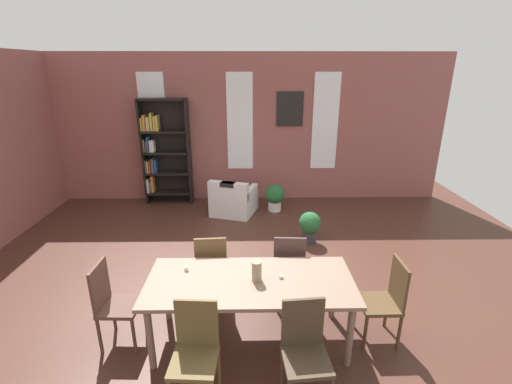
# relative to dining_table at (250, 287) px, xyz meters

# --- Properties ---
(ground_plane) EXTENTS (10.20, 10.20, 0.00)m
(ground_plane) POSITION_rel_dining_table_xyz_m (-0.21, 0.94, -0.68)
(ground_plane) COLOR #48291F
(back_wall_brick) EXTENTS (8.84, 0.12, 3.14)m
(back_wall_brick) POSITION_rel_dining_table_xyz_m (-0.21, 4.54, 0.89)
(back_wall_brick) COLOR #98534F
(back_wall_brick) RESTS_ON ground
(window_pane_0) EXTENTS (0.55, 0.02, 2.04)m
(window_pane_0) POSITION_rel_dining_table_xyz_m (-2.04, 4.47, 1.05)
(window_pane_0) COLOR white
(window_pane_1) EXTENTS (0.55, 0.02, 2.04)m
(window_pane_1) POSITION_rel_dining_table_xyz_m (-0.21, 4.47, 1.05)
(window_pane_1) COLOR white
(window_pane_2) EXTENTS (0.55, 0.02, 2.04)m
(window_pane_2) POSITION_rel_dining_table_xyz_m (1.62, 4.47, 1.05)
(window_pane_2) COLOR white
(dining_table) EXTENTS (2.15, 0.93, 0.76)m
(dining_table) POSITION_rel_dining_table_xyz_m (0.00, 0.00, 0.00)
(dining_table) COLOR #7B6150
(dining_table) RESTS_ON ground
(vase_on_table) EXTENTS (0.10, 0.10, 0.22)m
(vase_on_table) POSITION_rel_dining_table_xyz_m (0.07, 0.00, 0.19)
(vase_on_table) COLOR #998466
(vase_on_table) RESTS_ON dining_table
(tealight_candle_0) EXTENTS (0.04, 0.04, 0.04)m
(tealight_candle_0) POSITION_rel_dining_table_xyz_m (-0.69, 0.20, 0.10)
(tealight_candle_0) COLOR silver
(tealight_candle_0) RESTS_ON dining_table
(tealight_candle_1) EXTENTS (0.04, 0.04, 0.03)m
(tealight_candle_1) POSITION_rel_dining_table_xyz_m (0.33, 0.03, 0.09)
(tealight_candle_1) COLOR silver
(tealight_candle_1) RESTS_ON dining_table
(dining_chair_head_left) EXTENTS (0.41, 0.41, 0.95)m
(dining_chair_head_left) POSITION_rel_dining_table_xyz_m (-1.45, 0.00, -0.17)
(dining_chair_head_left) COLOR brown
(dining_chair_head_left) RESTS_ON ground
(dining_chair_head_right) EXTENTS (0.41, 0.41, 0.95)m
(dining_chair_head_right) POSITION_rel_dining_table_xyz_m (1.45, 0.00, -0.17)
(dining_chair_head_right) COLOR #4F3921
(dining_chair_head_right) RESTS_ON ground
(dining_chair_near_left) EXTENTS (0.42, 0.42, 0.95)m
(dining_chair_near_left) POSITION_rel_dining_table_xyz_m (-0.48, -0.69, -0.17)
(dining_chair_near_left) COLOR brown
(dining_chair_near_left) RESTS_ON ground
(dining_chair_far_right) EXTENTS (0.42, 0.42, 0.95)m
(dining_chair_far_right) POSITION_rel_dining_table_xyz_m (0.48, 0.69, -0.17)
(dining_chair_far_right) COLOR #452F2B
(dining_chair_far_right) RESTS_ON ground
(dining_chair_near_right) EXTENTS (0.43, 0.43, 0.95)m
(dining_chair_near_right) POSITION_rel_dining_table_xyz_m (0.48, -0.69, -0.17)
(dining_chair_near_right) COLOR #433424
(dining_chair_near_right) RESTS_ON ground
(dining_chair_far_left) EXTENTS (0.43, 0.43, 0.95)m
(dining_chair_far_left) POSITION_rel_dining_table_xyz_m (-0.48, 0.69, -0.17)
(dining_chair_far_left) COLOR brown
(dining_chair_far_left) RESTS_ON ground
(bookshelf_tall) EXTENTS (1.01, 0.32, 2.25)m
(bookshelf_tall) POSITION_rel_dining_table_xyz_m (-1.86, 4.29, 0.48)
(bookshelf_tall) COLOR black
(bookshelf_tall) RESTS_ON ground
(armchair_white) EXTENTS (1.00, 1.00, 0.75)m
(armchair_white) POSITION_rel_dining_table_xyz_m (-0.34, 3.59, -0.40)
(armchair_white) COLOR silver
(armchair_white) RESTS_ON ground
(potted_plant_by_shelf) EXTENTS (0.41, 0.41, 0.57)m
(potted_plant_by_shelf) POSITION_rel_dining_table_xyz_m (0.51, 3.73, -0.37)
(potted_plant_by_shelf) COLOR silver
(potted_plant_by_shelf) RESTS_ON ground
(potted_plant_corner) EXTENTS (0.37, 0.37, 0.55)m
(potted_plant_corner) POSITION_rel_dining_table_xyz_m (1.01, 2.30, -0.37)
(potted_plant_corner) COLOR #333338
(potted_plant_corner) RESTS_ON ground
(framed_picture) EXTENTS (0.56, 0.03, 0.72)m
(framed_picture) POSITION_rel_dining_table_xyz_m (0.85, 4.47, 1.32)
(framed_picture) COLOR black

